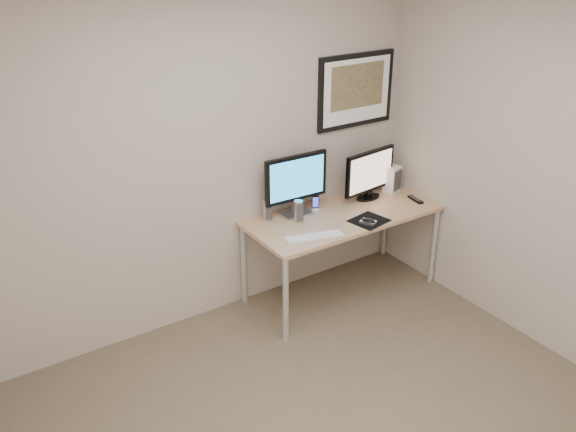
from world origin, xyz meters
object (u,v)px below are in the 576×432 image
monitor_tv (370,174)px  speaker_left (267,210)px  framed_art (356,90)px  fan_unit (392,179)px  phone_dock (315,203)px  monitor_large (296,182)px  keyboard (315,237)px  speaker_right (298,211)px  desk (343,221)px

monitor_tv → speaker_left: monitor_tv is taller
framed_art → fan_unit: bearing=-33.1°
framed_art → speaker_left: 1.22m
framed_art → phone_dock: (-0.49, -0.14, -0.83)m
monitor_large → keyboard: size_ratio=1.20×
framed_art → phone_dock: bearing=-163.9°
monitor_large → phone_dock: size_ratio=4.45×
speaker_left → speaker_right: 0.25m
monitor_tv → fan_unit: monitor_tv is taller
framed_art → monitor_large: 0.92m
keyboard → monitor_large: bearing=90.8°
monitor_tv → fan_unit: 0.30m
phone_dock → keyboard: (-0.30, -0.41, -0.05)m
desk → fan_unit: bearing=12.3°
monitor_tv → keyboard: monitor_tv is taller
monitor_large → phone_dock: (0.18, -0.01, -0.22)m
keyboard → fan_unit: fan_unit is taller
monitor_large → speaker_right: (-0.06, -0.12, -0.19)m
desk → framed_art: 1.07m
desk → monitor_tv: 0.49m
framed_art → monitor_large: bearing=-169.1°
framed_art → monitor_large: framed_art is taller
framed_art → speaker_left: (-0.92, -0.09, -0.81)m
fan_unit → monitor_tv: bearing=164.4°
framed_art → speaker_right: size_ratio=4.24×
desk → speaker_left: size_ratio=9.42×
monitor_large → keyboard: bearing=-103.7°
speaker_left → fan_unit: bearing=8.1°
monitor_tv → framed_art: bearing=88.1°
framed_art → speaker_left: bearing=-174.5°
speaker_right → phone_dock: 0.27m
desk → speaker_left: speaker_left is taller
desk → speaker_right: size_ratio=9.05×
monitor_large → keyboard: 0.51m
monitor_large → fan_unit: size_ratio=2.42×
framed_art → phone_dock: size_ratio=6.06×
speaker_left → keyboard: speaker_left is taller
desk → phone_dock: 0.27m
desk → framed_art: size_ratio=2.13×
speaker_left → speaker_right: bearing=-28.7°
monitor_tv → phone_dock: bearing=165.6°
monitor_large → fan_unit: monitor_large is taller
phone_dock → framed_art: bearing=39.6°
desk → keyboard: bearing=-153.7°
monitor_tv → keyboard: (-0.81, -0.34, -0.22)m
monitor_large → speaker_left: monitor_large is taller
monitor_tv → speaker_left: 0.95m
framed_art → speaker_left: size_ratio=4.42×
speaker_left → speaker_right: size_ratio=0.96×
desk → keyboard: keyboard is taller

